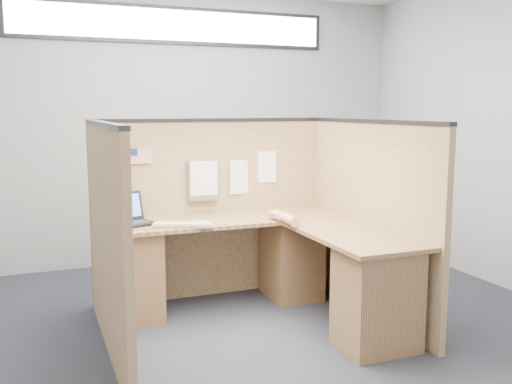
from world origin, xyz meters
name	(u,v)px	position (x,y,z in m)	size (l,w,h in m)	color
floor	(255,334)	(0.00, 0.00, 0.00)	(5.00, 5.00, 0.00)	black
wall_back	(177,129)	(0.00, 2.25, 1.40)	(5.00, 5.00, 0.00)	#A8AAAD
wall_front	(511,175)	(0.00, -2.25, 1.40)	(5.00, 5.00, 0.00)	#A8AAAD
clerestory_window	(175,25)	(0.00, 2.23, 2.45)	(3.30, 0.04, 0.38)	#232328
cubicle_partitions	(235,219)	(0.00, 0.43, 0.77)	(2.06, 1.83, 1.53)	brown
l_desk	(264,269)	(0.18, 0.29, 0.39)	(1.95, 1.75, 0.73)	brown
laptop	(130,216)	(-0.75, 0.74, 0.79)	(0.38, 0.39, 0.23)	black
keyboard	(183,225)	(-0.40, 0.48, 0.74)	(0.48, 0.29, 0.03)	gray
mouse	(276,217)	(0.36, 0.48, 0.75)	(0.12, 0.07, 0.05)	#B7B8BC
hand_forearm	(285,218)	(0.38, 0.33, 0.77)	(0.12, 0.42, 0.09)	tan
blue_poster	(117,140)	(-0.80, 0.97, 1.36)	(0.17, 0.00, 0.22)	navy
american_flag	(137,158)	(-0.64, 0.96, 1.22)	(0.19, 0.01, 0.33)	olive
file_holder	(203,180)	(-0.10, 0.94, 1.01)	(0.27, 0.05, 0.34)	slate
paper_left	(264,167)	(0.47, 0.97, 1.10)	(0.22, 0.00, 0.27)	white
paper_right	(242,177)	(0.26, 0.97, 1.02)	(0.23, 0.00, 0.29)	white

